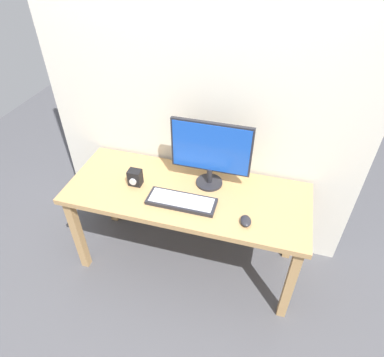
{
  "coord_description": "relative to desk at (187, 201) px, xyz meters",
  "views": [
    {
      "loc": [
        0.49,
        -1.58,
        2.17
      ],
      "look_at": [
        0.04,
        0.0,
        0.83
      ],
      "focal_mm": 31.46,
      "sensor_mm": 36.0,
      "label": 1
    }
  ],
  "objects": [
    {
      "name": "monitor",
      "position": [
        0.12,
        0.13,
        0.34
      ],
      "size": [
        0.52,
        0.18,
        0.46
      ],
      "color": "#232328",
      "rests_on": "desk"
    },
    {
      "name": "wall_back",
      "position": [
        0.0,
        0.35,
        0.87
      ],
      "size": [
        2.21,
        0.04,
        3.0
      ],
      "primitive_type": "cube",
      "color": "silver",
      "rests_on": "ground_plane"
    },
    {
      "name": "keyboard_primary",
      "position": [
        -0.0,
        -0.11,
        0.1
      ],
      "size": [
        0.44,
        0.16,
        0.03
      ],
      "color": "#232328",
      "rests_on": "desk"
    },
    {
      "name": "audio_controller",
      "position": [
        -0.35,
        -0.02,
        0.14
      ],
      "size": [
        0.09,
        0.08,
        0.11
      ],
      "color": "black",
      "rests_on": "desk"
    },
    {
      "name": "mouse",
      "position": [
        0.41,
        -0.17,
        0.1
      ],
      "size": [
        0.09,
        0.11,
        0.03
      ],
      "primitive_type": "ellipsoid",
      "rotation": [
        0.0,
        0.0,
        0.25
      ],
      "color": "#232328",
      "rests_on": "desk"
    },
    {
      "name": "desk",
      "position": [
        0.0,
        0.0,
        0.0
      ],
      "size": [
        1.6,
        0.62,
        0.71
      ],
      "color": "tan",
      "rests_on": "ground_plane"
    },
    {
      "name": "ground_plane",
      "position": [
        0.0,
        0.0,
        -0.63
      ],
      "size": [
        6.0,
        6.0,
        0.0
      ],
      "primitive_type": "plane",
      "color": "#4C4C51"
    }
  ]
}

